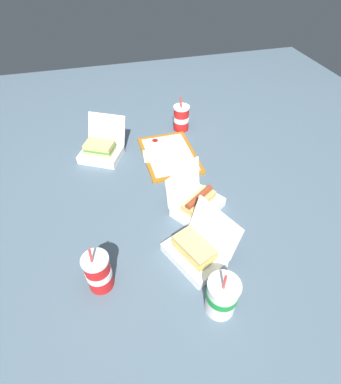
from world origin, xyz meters
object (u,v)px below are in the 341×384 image
(ketchup_cup, at_px, (155,142))
(soda_cup_center, at_px, (98,272))
(food_tray, at_px, (169,155))
(plastic_fork, at_px, (183,151))
(clamshell_sandwich_right, at_px, (101,149))
(soda_cup_left, at_px, (222,296))
(soda_cup_front, at_px, (181,118))
(clamshell_hotdog_back, at_px, (196,202))
(clamshell_sandwich_center, at_px, (196,250))

(ketchup_cup, xyz_separation_m, soda_cup_center, (0.74, -0.35, 0.05))
(food_tray, bearing_deg, plastic_fork, 93.12)
(clamshell_sandwich_right, bearing_deg, food_tray, 76.01)
(clamshell_sandwich_right, relative_size, soda_cup_left, 1.38)
(food_tray, xyz_separation_m, soda_cup_front, (-0.23, 0.13, 0.06))
(clamshell_sandwich_right, xyz_separation_m, soda_cup_center, (0.72, -0.07, 0.03))
(clamshell_hotdog_back, height_order, soda_cup_front, soda_cup_front)
(soda_cup_left, bearing_deg, clamshell_sandwich_center, -175.84)
(food_tray, height_order, clamshell_hotdog_back, clamshell_hotdog_back)
(clamshell_sandwich_center, bearing_deg, soda_cup_left, 4.16)
(plastic_fork, height_order, soda_cup_left, soda_cup_left)
(clamshell_sandwich_right, relative_size, clamshell_sandwich_center, 1.05)
(soda_cup_left, xyz_separation_m, soda_cup_front, (-1.04, 0.18, -0.00))
(food_tray, distance_m, soda_cup_left, 0.82)
(plastic_fork, height_order, clamshell_sandwich_right, clamshell_sandwich_right)
(ketchup_cup, bearing_deg, soda_cup_left, 0.21)
(food_tray, bearing_deg, soda_cup_left, -3.36)
(clamshell_hotdog_back, xyz_separation_m, soda_cup_front, (-0.62, 0.11, 0.03))
(plastic_fork, xyz_separation_m, clamshell_sandwich_right, (-0.08, -0.41, 0.03))
(food_tray, distance_m, clamshell_hotdog_back, 0.39)
(soda_cup_left, bearing_deg, clamshell_hotdog_back, 171.70)
(clamshell_hotdog_back, relative_size, clamshell_sandwich_right, 0.93)
(plastic_fork, bearing_deg, food_tray, -79.77)
(ketchup_cup, relative_size, clamshell_sandwich_center, 0.15)
(food_tray, relative_size, soda_cup_front, 1.86)
(clamshell_hotdog_back, bearing_deg, plastic_fork, 171.41)
(ketchup_cup, height_order, clamshell_sandwich_center, clamshell_sandwich_center)
(clamshell_hotdog_back, height_order, clamshell_sandwich_center, clamshell_hotdog_back)
(soda_cup_left, height_order, soda_cup_center, soda_cup_center)
(plastic_fork, xyz_separation_m, clamshell_sandwich_center, (0.62, -0.14, 0.03))
(food_tray, xyz_separation_m, clamshell_sandwich_right, (-0.08, -0.33, 0.04))
(ketchup_cup, relative_size, plastic_fork, 0.36)
(clamshell_hotdog_back, relative_size, clamshell_sandwich_center, 0.98)
(food_tray, height_order, soda_cup_center, soda_cup_center)
(ketchup_cup, distance_m, soda_cup_left, 0.92)
(clamshell_hotdog_back, distance_m, soda_cup_left, 0.43)
(ketchup_cup, relative_size, soda_cup_center, 0.19)
(ketchup_cup, relative_size, soda_cup_left, 0.20)
(ketchup_cup, distance_m, soda_cup_center, 0.82)
(ketchup_cup, relative_size, soda_cup_front, 0.20)
(clamshell_hotdog_back, bearing_deg, ketchup_cup, -172.38)
(food_tray, bearing_deg, clamshell_sandwich_right, -103.99)
(ketchup_cup, height_order, soda_cup_center, soda_cup_center)
(ketchup_cup, distance_m, clamshell_hotdog_back, 0.49)
(ketchup_cup, relative_size, clamshell_sandwich_right, 0.14)
(soda_cup_front, bearing_deg, soda_cup_left, -9.60)
(clamshell_sandwich_center, height_order, soda_cup_center, soda_cup_center)
(food_tray, relative_size, soda_cup_left, 1.84)
(clamshell_sandwich_center, bearing_deg, food_tray, 174.21)
(plastic_fork, bearing_deg, clamshell_sandwich_right, -93.87)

